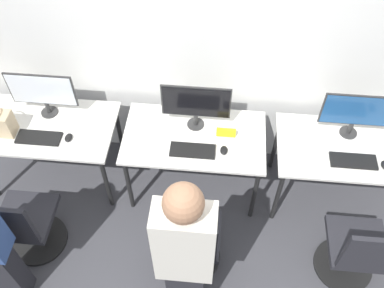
# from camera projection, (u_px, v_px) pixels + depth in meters

# --- Properties ---
(ground_plane) EXTENTS (20.00, 20.00, 0.00)m
(ground_plane) POSITION_uv_depth(u_px,v_px,m) (191.00, 215.00, 3.90)
(ground_plane) COLOR #3D3D42
(wall_back) EXTENTS (12.00, 0.05, 2.80)m
(wall_back) POSITION_uv_depth(u_px,v_px,m) (200.00, 34.00, 3.30)
(wall_back) COLOR silver
(wall_back) RESTS_ON ground_plane
(desk_left) EXTENTS (1.18, 0.67, 0.71)m
(desk_left) POSITION_uv_depth(u_px,v_px,m) (47.00, 132.00, 3.68)
(desk_left) COLOR silver
(desk_left) RESTS_ON ground_plane
(monitor_left) EXTENTS (0.56, 0.14, 0.43)m
(monitor_left) POSITION_uv_depth(u_px,v_px,m) (42.00, 92.00, 3.52)
(monitor_left) COLOR #2D2D2D
(monitor_left) RESTS_ON desk_left
(keyboard_left) EXTENTS (0.37, 0.14, 0.02)m
(keyboard_left) POSITION_uv_depth(u_px,v_px,m) (39.00, 138.00, 3.53)
(keyboard_left) COLOR black
(keyboard_left) RESTS_ON desk_left
(mouse_left) EXTENTS (0.06, 0.09, 0.03)m
(mouse_left) POSITION_uv_depth(u_px,v_px,m) (69.00, 138.00, 3.52)
(mouse_left) COLOR black
(mouse_left) RESTS_ON desk_left
(office_chair_left) EXTENTS (0.48, 0.48, 0.89)m
(office_chair_left) POSITION_uv_depth(u_px,v_px,m) (26.00, 226.00, 3.42)
(office_chair_left) COLOR black
(office_chair_left) RESTS_ON ground_plane
(desk_center) EXTENTS (1.18, 0.67, 0.71)m
(desk_center) POSITION_uv_depth(u_px,v_px,m) (194.00, 142.00, 3.61)
(desk_center) COLOR silver
(desk_center) RESTS_ON ground_plane
(monitor_center) EXTENTS (0.56, 0.14, 0.43)m
(monitor_center) POSITION_uv_depth(u_px,v_px,m) (196.00, 104.00, 3.44)
(monitor_center) COLOR #2D2D2D
(monitor_center) RESTS_ON desk_center
(keyboard_center) EXTENTS (0.37, 0.14, 0.02)m
(keyboard_center) POSITION_uv_depth(u_px,v_px,m) (193.00, 150.00, 3.44)
(keyboard_center) COLOR black
(keyboard_center) RESTS_ON desk_center
(mouse_center) EXTENTS (0.06, 0.09, 0.03)m
(mouse_center) POSITION_uv_depth(u_px,v_px,m) (224.00, 150.00, 3.44)
(mouse_center) COLOR black
(mouse_center) RESTS_ON desk_center
(office_chair_center) EXTENTS (0.48, 0.48, 0.89)m
(office_chair_center) POSITION_uv_depth(u_px,v_px,m) (191.00, 244.00, 3.33)
(office_chair_center) COLOR black
(office_chair_center) RESTS_ON ground_plane
(person_center) EXTENTS (0.36, 0.22, 1.69)m
(person_center) POSITION_uv_depth(u_px,v_px,m) (185.00, 257.00, 2.66)
(person_center) COLOR #232328
(person_center) RESTS_ON ground_plane
(desk_right) EXTENTS (1.18, 0.67, 0.71)m
(desk_right) POSITION_uv_depth(u_px,v_px,m) (348.00, 153.00, 3.53)
(desk_right) COLOR silver
(desk_right) RESTS_ON ground_plane
(monitor_right) EXTENTS (0.56, 0.14, 0.43)m
(monitor_right) POSITION_uv_depth(u_px,v_px,m) (357.00, 112.00, 3.38)
(monitor_right) COLOR #2D2D2D
(monitor_right) RESTS_ON desk_right
(keyboard_right) EXTENTS (0.37, 0.14, 0.02)m
(keyboard_right) POSITION_uv_depth(u_px,v_px,m) (353.00, 161.00, 3.38)
(keyboard_right) COLOR black
(keyboard_right) RESTS_ON desk_right
(office_chair_right) EXTENTS (0.48, 0.48, 0.89)m
(office_chair_right) POSITION_uv_depth(u_px,v_px,m) (356.00, 253.00, 3.28)
(office_chair_right) COLOR black
(office_chair_right) RESTS_ON ground_plane
(placard_center) EXTENTS (0.16, 0.03, 0.08)m
(placard_center) POSITION_uv_depth(u_px,v_px,m) (226.00, 132.00, 3.52)
(placard_center) COLOR yellow
(placard_center) RESTS_ON desk_center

